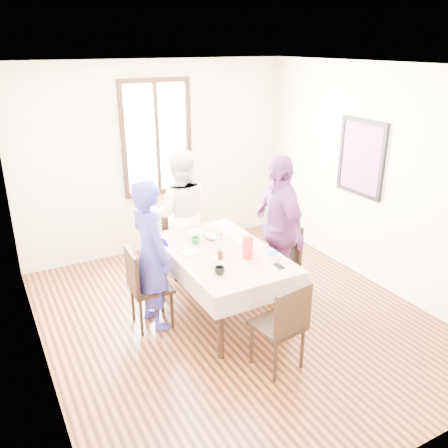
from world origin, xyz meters
The scene contains 30 objects.
ground centered at (0.00, 0.00, 0.00)m, with size 4.50×4.50×0.00m, color black.
back_wall centered at (0.00, 2.25, 1.35)m, with size 4.00×4.00×0.00m, color beige.
right_wall centered at (2.00, 0.00, 1.35)m, with size 4.50×4.50×0.00m, color beige.
window_frame centered at (0.00, 2.23, 1.65)m, with size 1.02×0.06×1.62m, color black.
window_pane centered at (0.00, 2.24, 1.65)m, with size 0.90×0.02×1.50m, color white.
art_poster centered at (1.98, 0.30, 1.55)m, with size 0.04×0.76×0.96m, color red.
dining_table centered at (-0.07, 0.18, 0.38)m, with size 0.94×1.59×0.75m, color black.
tablecloth centered at (-0.07, 0.18, 0.76)m, with size 1.06×1.71×0.01m, color #4E060E.
chair_left centered at (-0.86, 0.33, 0.46)m, with size 0.42×0.42×0.91m, color black.
chair_right centered at (0.71, 0.23, 0.46)m, with size 0.42×0.42×0.91m, color black.
chair_far centered at (-0.07, 1.27, 0.46)m, with size 0.42×0.42×0.91m, color black.
chair_near centered at (-0.07, -0.92, 0.46)m, with size 0.42×0.42×0.91m, color black.
person_left centered at (-0.84, 0.33, 0.82)m, with size 0.60×0.39×1.64m, color navy.
person_far centered at (-0.07, 1.25, 0.84)m, with size 0.82×0.64×1.68m, color white.
person_right centered at (0.69, 0.23, 0.87)m, with size 1.02×0.43×1.75m, color #6E326C.
mug_black centered at (-0.35, -0.29, 0.80)m, with size 0.10×0.10×0.08m, color black.
mug_flag centered at (0.19, 0.10, 0.81)m, with size 0.10×0.10×0.09m, color red.
mug_green centered at (-0.23, 0.51, 0.80)m, with size 0.09×0.09×0.07m, color #0C7226.
serving_bowl centered at (0.01, 0.54, 0.79)m, with size 0.21×0.21×0.05m, color white.
juice_carton centered at (0.08, -0.11, 0.89)m, with size 0.08×0.08×0.25m, color red.
butter_tub centered at (0.31, -0.23, 0.79)m, with size 0.12×0.12×0.06m, color white.
jam_jar centered at (-0.18, 0.01, 0.80)m, with size 0.06×0.06×0.08m, color black.
drinking_glass centered at (-0.31, -0.11, 0.81)m, with size 0.07×0.07×0.10m, color silver.
smartphone centered at (0.26, -0.43, 0.77)m, with size 0.07×0.13×0.01m, color black.
flower_vase centered at (-0.09, 0.22, 0.83)m, with size 0.07×0.07×0.14m, color silver.
plate_left centered at (-0.39, 0.30, 0.77)m, with size 0.20×0.20×0.01m, color white.
plate_right centered at (0.25, 0.28, 0.77)m, with size 0.20×0.20×0.01m, color white.
plate_far centered at (-0.08, 0.81, 0.77)m, with size 0.20×0.20×0.01m, color white.
butter_lid centered at (0.31, -0.23, 0.83)m, with size 0.12×0.12×0.01m, color blue.
flower_bunch centered at (-0.09, 0.22, 0.95)m, with size 0.09×0.09×0.10m, color yellow, non-canonical shape.
Camera 1 is at (-2.27, -3.93, 2.90)m, focal length 37.44 mm.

